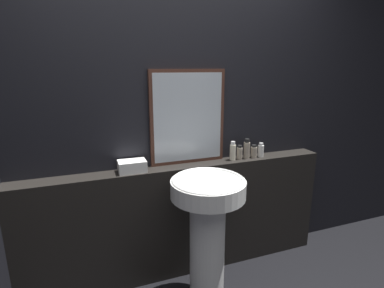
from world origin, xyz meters
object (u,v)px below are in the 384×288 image
object	(u,v)px
conditioner_bottle	(240,153)
hand_soap_bottle	(261,150)
mirror	(188,117)
towel_stack	(132,166)
pedestal_sink	(208,225)
body_wash_bottle	(254,152)
lotion_bottle	(247,149)
shampoo_bottle	(233,151)

from	to	relation	value
conditioner_bottle	hand_soap_bottle	bearing A→B (deg)	0.00
mirror	towel_stack	bearing A→B (deg)	-171.89
pedestal_sink	mirror	distance (m)	0.80
towel_stack	pedestal_sink	bearing A→B (deg)	-42.21
body_wash_bottle	hand_soap_bottle	size ratio (longest dim) A/B	0.91
body_wash_bottle	towel_stack	bearing A→B (deg)	180.00
lotion_bottle	body_wash_bottle	world-z (taller)	lotion_bottle
shampoo_bottle	hand_soap_bottle	distance (m)	0.26
pedestal_sink	mirror	bearing A→B (deg)	87.35
towel_stack	conditioner_bottle	size ratio (longest dim) A/B	1.68
pedestal_sink	body_wash_bottle	xyz separation A→B (m)	(0.57, 0.38, 0.36)
shampoo_bottle	body_wash_bottle	size ratio (longest dim) A/B	1.43
pedestal_sink	mirror	size ratio (longest dim) A/B	1.31
body_wash_bottle	conditioner_bottle	bearing A→B (deg)	-180.00
mirror	shampoo_bottle	world-z (taller)	mirror
shampoo_bottle	hand_soap_bottle	bearing A→B (deg)	0.00
pedestal_sink	shampoo_bottle	xyz separation A→B (m)	(0.38, 0.38, 0.38)
lotion_bottle	shampoo_bottle	bearing A→B (deg)	180.00
shampoo_bottle	conditioner_bottle	xyz separation A→B (m)	(0.06, -0.00, -0.02)
pedestal_sink	body_wash_bottle	bearing A→B (deg)	33.85
conditioner_bottle	body_wash_bottle	size ratio (longest dim) A/B	1.09
pedestal_sink	towel_stack	xyz separation A→B (m)	(-0.42, 0.38, 0.35)
pedestal_sink	mirror	world-z (taller)	mirror
mirror	lotion_bottle	xyz separation A→B (m)	(0.48, -0.06, -0.28)
body_wash_bottle	pedestal_sink	bearing A→B (deg)	-146.15
towel_stack	hand_soap_bottle	xyz separation A→B (m)	(1.06, 0.00, 0.01)
pedestal_sink	hand_soap_bottle	size ratio (longest dim) A/B	7.95
conditioner_bottle	body_wash_bottle	xyz separation A→B (m)	(0.13, 0.00, -0.00)
hand_soap_bottle	body_wash_bottle	bearing A→B (deg)	180.00
conditioner_bottle	towel_stack	bearing A→B (deg)	180.00
pedestal_sink	towel_stack	bearing A→B (deg)	137.79
pedestal_sink	body_wash_bottle	distance (m)	0.78
lotion_bottle	conditioner_bottle	bearing A→B (deg)	-180.00
lotion_bottle	hand_soap_bottle	bearing A→B (deg)	0.00
body_wash_bottle	hand_soap_bottle	world-z (taller)	hand_soap_bottle
pedestal_sink	body_wash_bottle	size ratio (longest dim) A/B	8.78
conditioner_bottle	hand_soap_bottle	world-z (taller)	hand_soap_bottle
conditioner_bottle	lotion_bottle	bearing A→B (deg)	0.00
towel_stack	hand_soap_bottle	bearing A→B (deg)	0.00
conditioner_bottle	hand_soap_bottle	size ratio (longest dim) A/B	0.99
pedestal_sink	hand_soap_bottle	xyz separation A→B (m)	(0.64, 0.38, 0.36)
pedestal_sink	conditioner_bottle	size ratio (longest dim) A/B	8.05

